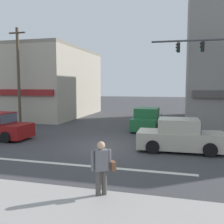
{
  "coord_description": "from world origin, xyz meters",
  "views": [
    {
      "loc": [
        3.87,
        -13.0,
        3.19
      ],
      "look_at": [
        -0.18,
        2.0,
        1.6
      ],
      "focal_mm": 42.0,
      "sensor_mm": 36.0,
      "label": 1
    }
  ],
  "objects_px": {
    "street_tree": "(219,76)",
    "utility_pole_near_left": "(19,75)",
    "traffic_light_mast": "(214,69)",
    "sedan_approaching_near": "(147,120)",
    "pedestrian_foreground_with_bag": "(102,167)",
    "sedan_crossing_center": "(180,137)"
  },
  "relations": [
    {
      "from": "street_tree",
      "to": "utility_pole_near_left",
      "type": "distance_m",
      "value": 15.35
    },
    {
      "from": "street_tree",
      "to": "traffic_light_mast",
      "type": "distance_m",
      "value": 3.59
    },
    {
      "from": "traffic_light_mast",
      "to": "sedan_approaching_near",
      "type": "bearing_deg",
      "value": 162.06
    },
    {
      "from": "street_tree",
      "to": "pedestrian_foreground_with_bag",
      "type": "relative_size",
      "value": 3.4
    },
    {
      "from": "sedan_approaching_near",
      "to": "utility_pole_near_left",
      "type": "bearing_deg",
      "value": -177.43
    },
    {
      "from": "traffic_light_mast",
      "to": "pedestrian_foreground_with_bag",
      "type": "height_order",
      "value": "traffic_light_mast"
    },
    {
      "from": "traffic_light_mast",
      "to": "sedan_crossing_center",
      "type": "bearing_deg",
      "value": -113.32
    },
    {
      "from": "pedestrian_foreground_with_bag",
      "to": "sedan_approaching_near",
      "type": "bearing_deg",
      "value": 91.58
    },
    {
      "from": "street_tree",
      "to": "traffic_light_mast",
      "type": "bearing_deg",
      "value": -101.84
    },
    {
      "from": "sedan_approaching_near",
      "to": "pedestrian_foreground_with_bag",
      "type": "distance_m",
      "value": 12.01
    },
    {
      "from": "utility_pole_near_left",
      "to": "sedan_approaching_near",
      "type": "relative_size",
      "value": 1.85
    },
    {
      "from": "street_tree",
      "to": "traffic_light_mast",
      "type": "xyz_separation_m",
      "value": [
        -0.73,
        -3.5,
        0.31
      ]
    },
    {
      "from": "utility_pole_near_left",
      "to": "traffic_light_mast",
      "type": "distance_m",
      "value": 14.42
    },
    {
      "from": "street_tree",
      "to": "sedan_approaching_near",
      "type": "distance_m",
      "value": 6.26
    },
    {
      "from": "sedan_crossing_center",
      "to": "pedestrian_foreground_with_bag",
      "type": "height_order",
      "value": "pedestrian_foreground_with_bag"
    },
    {
      "from": "street_tree",
      "to": "sedan_approaching_near",
      "type": "relative_size",
      "value": 1.37
    },
    {
      "from": "utility_pole_near_left",
      "to": "pedestrian_foreground_with_bag",
      "type": "relative_size",
      "value": 4.58
    },
    {
      "from": "traffic_light_mast",
      "to": "sedan_crossing_center",
      "type": "height_order",
      "value": "traffic_light_mast"
    },
    {
      "from": "pedestrian_foreground_with_bag",
      "to": "utility_pole_near_left",
      "type": "bearing_deg",
      "value": 132.27
    },
    {
      "from": "street_tree",
      "to": "utility_pole_near_left",
      "type": "relative_size",
      "value": 0.74
    },
    {
      "from": "street_tree",
      "to": "utility_pole_near_left",
      "type": "bearing_deg",
      "value": -170.31
    },
    {
      "from": "utility_pole_near_left",
      "to": "sedan_approaching_near",
      "type": "bearing_deg",
      "value": 2.57
    }
  ]
}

